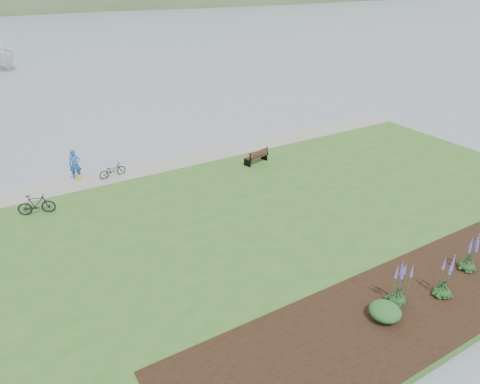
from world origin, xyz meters
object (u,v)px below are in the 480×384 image
at_px(bicycle_a, 112,170).
at_px(park_bench, 257,156).
at_px(person, 75,162).
at_px(sailboat, 7,69).

bearing_deg(bicycle_a, park_bench, -116.45).
bearing_deg(person, bicycle_a, -10.79).
xyz_separation_m(park_bench, sailboat, (-10.85, 44.35, -0.89)).
relative_size(bicycle_a, sailboat, 0.05).
height_order(person, sailboat, sailboat).
relative_size(person, bicycle_a, 1.30).
bearing_deg(park_bench, sailboat, 90.44).
distance_m(park_bench, person, 10.93).
height_order(park_bench, sailboat, sailboat).
bearing_deg(person, sailboat, 102.55).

